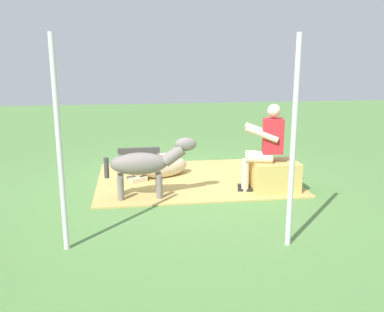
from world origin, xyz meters
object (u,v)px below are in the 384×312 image
(person_seated, at_px, (265,144))
(tent_pole_left, at_px, (293,145))
(tent_pole_right, at_px, (59,147))
(pony_standing, at_px, (145,163))
(hay_bale, at_px, (274,176))
(pony_lying, at_px, (160,167))

(person_seated, height_order, tent_pole_left, tent_pole_left)
(person_seated, bearing_deg, tent_pole_left, 80.49)
(person_seated, bearing_deg, tent_pole_right, 30.78)
(person_seated, distance_m, pony_standing, 1.83)
(hay_bale, bearing_deg, person_seated, -9.57)
(hay_bale, bearing_deg, tent_pole_left, 75.59)
(person_seated, height_order, pony_standing, person_seated)
(hay_bale, distance_m, pony_lying, 1.96)
(tent_pole_left, relative_size, tent_pole_right, 1.00)
(pony_standing, bearing_deg, pony_lying, -104.97)
(hay_bale, bearing_deg, pony_standing, 1.66)
(person_seated, distance_m, tent_pole_right, 3.21)
(tent_pole_right, bearing_deg, person_seated, -149.22)
(pony_lying, bearing_deg, hay_bale, 150.94)
(hay_bale, xyz_separation_m, tent_pole_right, (2.90, 1.61, 0.90))
(person_seated, relative_size, pony_lying, 1.03)
(hay_bale, relative_size, pony_standing, 0.51)
(pony_standing, xyz_separation_m, tent_pole_right, (0.92, 1.55, 0.60))
(tent_pole_left, bearing_deg, tent_pole_right, -5.79)
(hay_bale, relative_size, pony_lying, 0.52)
(pony_standing, xyz_separation_m, tent_pole_left, (-1.50, 1.79, 0.60))
(pony_lying, relative_size, tent_pole_right, 0.58)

